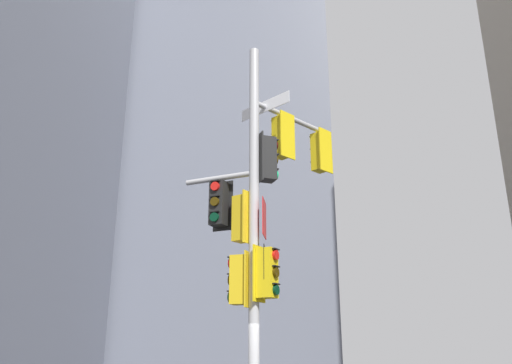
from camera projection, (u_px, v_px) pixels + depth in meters
The scene contains 2 objects.
building_mid_block at pixel (237, 148), 39.54m from camera, with size 13.54×13.54×33.57m, color slate.
signal_pole_assembly at pixel (261, 209), 11.34m from camera, with size 3.46×2.35×8.76m.
Camera 1 is at (1.06, -10.62, 1.98)m, focal length 36.29 mm.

